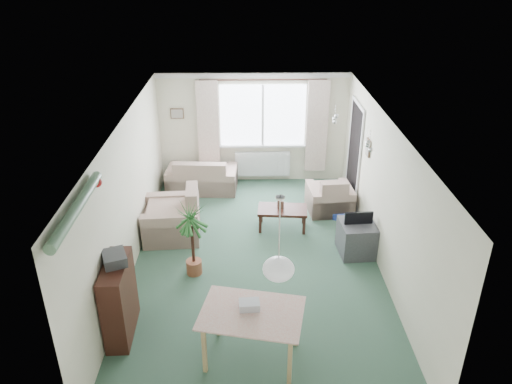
{
  "coord_description": "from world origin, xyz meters",
  "views": [
    {
      "loc": [
        -0.14,
        -6.9,
        4.74
      ],
      "look_at": [
        0.0,
        0.3,
        1.15
      ],
      "focal_mm": 35.0,
      "sensor_mm": 36.0,
      "label": 1
    }
  ],
  "objects_px": {
    "houseplant": "(192,240)",
    "pet_bed": "(339,210)",
    "armchair_left": "(171,212)",
    "coffee_table": "(282,218)",
    "armchair_corner": "(330,193)",
    "sofa": "(202,174)",
    "bookshelf": "(119,300)",
    "dining_table": "(252,336)",
    "tv_cube": "(357,238)"
  },
  "relations": [
    {
      "from": "bookshelf",
      "to": "armchair_corner",
      "type": "bearing_deg",
      "value": 44.03
    },
    {
      "from": "houseplant",
      "to": "pet_bed",
      "type": "height_order",
      "value": "houseplant"
    },
    {
      "from": "armchair_corner",
      "to": "pet_bed",
      "type": "bearing_deg",
      "value": 137.85
    },
    {
      "from": "coffee_table",
      "to": "tv_cube",
      "type": "xyz_separation_m",
      "value": [
        1.2,
        -0.85,
        0.08
      ]
    },
    {
      "from": "armchair_corner",
      "to": "tv_cube",
      "type": "xyz_separation_m",
      "value": [
        0.23,
        -1.52,
        -0.09
      ]
    },
    {
      "from": "armchair_corner",
      "to": "armchair_left",
      "type": "xyz_separation_m",
      "value": [
        -2.98,
        -0.87,
        0.08
      ]
    },
    {
      "from": "tv_cube",
      "to": "houseplant",
      "type": "bearing_deg",
      "value": -172.73
    },
    {
      "from": "armchair_corner",
      "to": "houseplant",
      "type": "relative_size",
      "value": 0.67
    },
    {
      "from": "coffee_table",
      "to": "bookshelf",
      "type": "xyz_separation_m",
      "value": [
        -2.34,
        -2.74,
        0.35
      ]
    },
    {
      "from": "armchair_left",
      "to": "houseplant",
      "type": "distance_m",
      "value": 1.31
    },
    {
      "from": "houseplant",
      "to": "tv_cube",
      "type": "bearing_deg",
      "value": 11.37
    },
    {
      "from": "bookshelf",
      "to": "sofa",
      "type": "bearing_deg",
      "value": 78.67
    },
    {
      "from": "tv_cube",
      "to": "pet_bed",
      "type": "distance_m",
      "value": 1.41
    },
    {
      "from": "bookshelf",
      "to": "houseplant",
      "type": "xyz_separation_m",
      "value": [
        0.84,
        1.34,
        0.08
      ]
    },
    {
      "from": "sofa",
      "to": "armchair_corner",
      "type": "relative_size",
      "value": 1.75
    },
    {
      "from": "armchair_left",
      "to": "bookshelf",
      "type": "xyz_separation_m",
      "value": [
        -0.34,
        -2.54,
        0.09
      ]
    },
    {
      "from": "dining_table",
      "to": "tv_cube",
      "type": "xyz_separation_m",
      "value": [
        1.8,
        2.39,
        -0.07
      ]
    },
    {
      "from": "armchair_left",
      "to": "pet_bed",
      "type": "height_order",
      "value": "armchair_left"
    },
    {
      "from": "armchair_corner",
      "to": "bookshelf",
      "type": "xyz_separation_m",
      "value": [
        -3.32,
        -3.4,
        0.17
      ]
    },
    {
      "from": "armchair_left",
      "to": "houseplant",
      "type": "relative_size",
      "value": 0.82
    },
    {
      "from": "armchair_left",
      "to": "dining_table",
      "type": "xyz_separation_m",
      "value": [
        1.4,
        -3.04,
        -0.1
      ]
    },
    {
      "from": "sofa",
      "to": "pet_bed",
      "type": "distance_m",
      "value": 2.98
    },
    {
      "from": "tv_cube",
      "to": "sofa",
      "type": "bearing_deg",
      "value": 134.19
    },
    {
      "from": "armchair_corner",
      "to": "houseplant",
      "type": "distance_m",
      "value": 3.23
    },
    {
      "from": "sofa",
      "to": "bookshelf",
      "type": "relative_size",
      "value": 1.34
    },
    {
      "from": "tv_cube",
      "to": "pet_bed",
      "type": "relative_size",
      "value": 1.01
    },
    {
      "from": "armchair_corner",
      "to": "bookshelf",
      "type": "relative_size",
      "value": 0.77
    },
    {
      "from": "armchair_left",
      "to": "bookshelf",
      "type": "height_order",
      "value": "bookshelf"
    },
    {
      "from": "pet_bed",
      "to": "armchair_corner",
      "type": "bearing_deg",
      "value": 142.54
    },
    {
      "from": "bookshelf",
      "to": "dining_table",
      "type": "relative_size",
      "value": 0.96
    },
    {
      "from": "sofa",
      "to": "houseplant",
      "type": "relative_size",
      "value": 1.17
    },
    {
      "from": "armchair_corner",
      "to": "coffee_table",
      "type": "bearing_deg",
      "value": 29.79
    },
    {
      "from": "armchair_corner",
      "to": "sofa",
      "type": "bearing_deg",
      "value": -25.39
    },
    {
      "from": "bookshelf",
      "to": "tv_cube",
      "type": "bearing_deg",
      "value": 26.26
    },
    {
      "from": "houseplant",
      "to": "armchair_left",
      "type": "bearing_deg",
      "value": 112.68
    },
    {
      "from": "dining_table",
      "to": "armchair_corner",
      "type": "bearing_deg",
      "value": 68.07
    },
    {
      "from": "armchair_corner",
      "to": "houseplant",
      "type": "bearing_deg",
      "value": 35.17
    },
    {
      "from": "bookshelf",
      "to": "dining_table",
      "type": "height_order",
      "value": "bookshelf"
    },
    {
      "from": "armchair_corner",
      "to": "armchair_left",
      "type": "bearing_deg",
      "value": 11.58
    },
    {
      "from": "armchair_left",
      "to": "coffee_table",
      "type": "xyz_separation_m",
      "value": [
        2.0,
        0.2,
        -0.26
      ]
    },
    {
      "from": "houseplant",
      "to": "tv_cube",
      "type": "relative_size",
      "value": 2.0
    },
    {
      "from": "houseplant",
      "to": "dining_table",
      "type": "height_order",
      "value": "houseplant"
    },
    {
      "from": "pet_bed",
      "to": "sofa",
      "type": "bearing_deg",
      "value": 158.07
    },
    {
      "from": "pet_bed",
      "to": "tv_cube",
      "type": "bearing_deg",
      "value": -87.94
    },
    {
      "from": "houseplant",
      "to": "dining_table",
      "type": "relative_size",
      "value": 1.1
    },
    {
      "from": "tv_cube",
      "to": "armchair_left",
      "type": "bearing_deg",
      "value": 164.33
    },
    {
      "from": "bookshelf",
      "to": "pet_bed",
      "type": "xyz_separation_m",
      "value": [
        3.49,
        3.27,
        -0.48
      ]
    },
    {
      "from": "sofa",
      "to": "coffee_table",
      "type": "bearing_deg",
      "value": 137.65
    },
    {
      "from": "pet_bed",
      "to": "armchair_left",
      "type": "bearing_deg",
      "value": -166.89
    },
    {
      "from": "sofa",
      "to": "tv_cube",
      "type": "height_order",
      "value": "sofa"
    }
  ]
}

